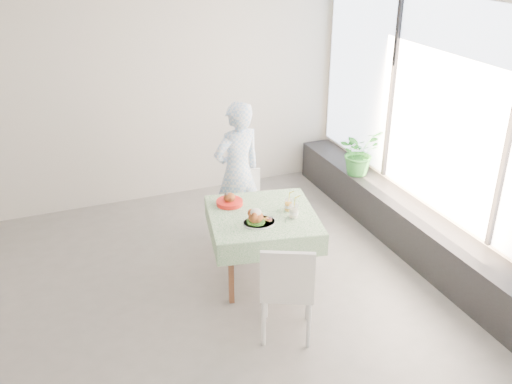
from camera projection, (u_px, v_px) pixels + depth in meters
name	position (u px, v px, depth m)	size (l,w,h in m)	color
floor	(169.00, 308.00, 5.49)	(6.00, 6.00, 0.00)	slate
ceiling	(144.00, 5.00, 4.28)	(6.00, 6.00, 0.00)	white
wall_back	(112.00, 99.00, 6.98)	(6.00, 0.02, 2.80)	beige
wall_front	(273.00, 366.00, 2.79)	(6.00, 0.02, 2.80)	beige
wall_right	(444.00, 132.00, 5.89)	(0.02, 5.00, 2.80)	beige
window_pane	(445.00, 109.00, 5.77)	(0.01, 4.80, 2.18)	#D1E0F9
window_ledge	(414.00, 232.00, 6.32)	(0.40, 4.80, 0.50)	black
cafe_table	(262.00, 238.00, 5.78)	(1.22, 1.22, 0.74)	brown
chair_far	(246.00, 220.00, 6.57)	(0.45, 0.45, 0.82)	white
chair_near	(287.00, 305.00, 5.04)	(0.60, 0.60, 0.96)	white
diner	(238.00, 172.00, 6.40)	(0.60, 0.39, 1.64)	#94BDEC
main_dish	(258.00, 219.00, 5.45)	(0.32, 0.32, 0.16)	white
juice_cup_orange	(288.00, 205.00, 5.70)	(0.09, 0.09, 0.24)	white
juice_cup_lemonade	(294.00, 212.00, 5.56)	(0.09, 0.09, 0.26)	white
second_dish	(230.00, 201.00, 5.83)	(0.27, 0.27, 0.13)	red
potted_plant	(359.00, 152.00, 7.05)	(0.52, 0.45, 0.57)	#297D38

